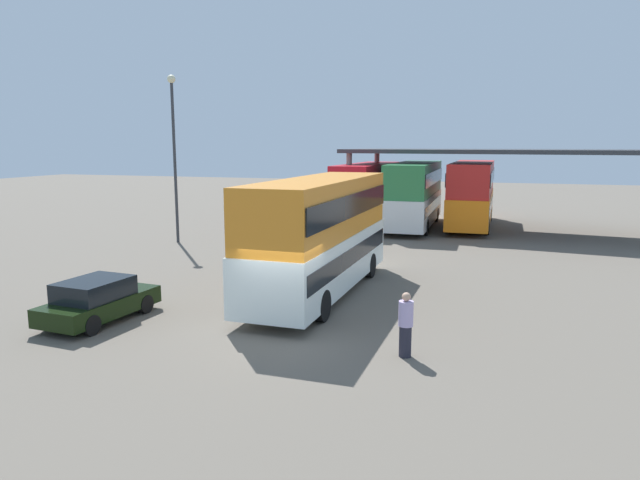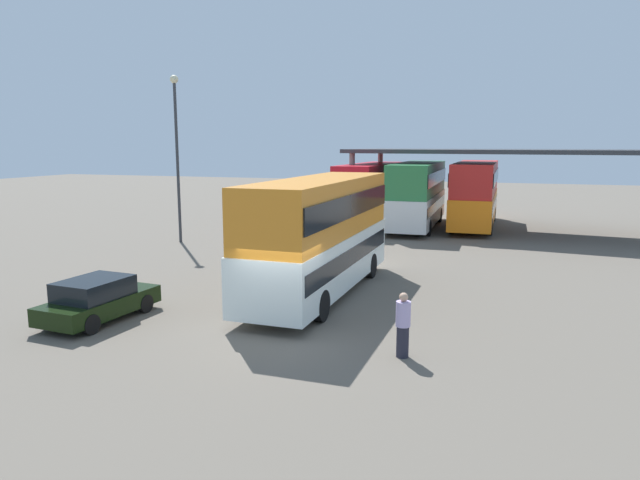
% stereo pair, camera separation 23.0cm
% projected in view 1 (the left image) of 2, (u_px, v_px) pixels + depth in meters
% --- Properties ---
extents(ground_plane, '(140.00, 140.00, 0.00)m').
position_uv_depth(ground_plane, '(283.00, 334.00, 16.48)').
color(ground_plane, '#645C51').
extents(double_decker_main, '(2.71, 10.11, 4.21)m').
position_uv_depth(double_decker_main, '(320.00, 232.00, 20.55)').
color(double_decker_main, white).
rests_on(double_decker_main, ground_plane).
extents(parked_hatchback, '(2.00, 3.93, 1.35)m').
position_uv_depth(parked_hatchback, '(98.00, 300.00, 17.56)').
color(parked_hatchback, black).
rests_on(parked_hatchback, ground_plane).
extents(double_decker_near_canopy, '(2.74, 10.10, 4.12)m').
position_uv_depth(double_decker_near_canopy, '(367.00, 191.00, 38.42)').
color(double_decker_near_canopy, orange).
rests_on(double_decker_near_canopy, ground_plane).
extents(double_decker_mid_row, '(2.68, 10.33, 4.24)m').
position_uv_depth(double_decker_mid_row, '(414.00, 192.00, 37.03)').
color(double_decker_mid_row, silver).
rests_on(double_decker_mid_row, ground_plane).
extents(double_decker_far_right, '(2.60, 10.59, 4.26)m').
position_uv_depth(double_decker_far_right, '(472.00, 192.00, 37.42)').
color(double_decker_far_right, orange).
rests_on(double_decker_far_right, ground_plane).
extents(depot_canopy, '(20.85, 9.09, 5.11)m').
position_uv_depth(depot_canopy, '(509.00, 154.00, 34.89)').
color(depot_canopy, '#33353A').
rests_on(depot_canopy, ground_plane).
extents(lamppost_tall, '(0.44, 0.44, 9.08)m').
position_uv_depth(lamppost_tall, '(174.00, 141.00, 30.90)').
color(lamppost_tall, '#33353A').
rests_on(lamppost_tall, ground_plane).
extents(pedestrian_waiting, '(0.38, 0.38, 1.71)m').
position_uv_depth(pedestrian_waiting, '(406.00, 325.00, 14.59)').
color(pedestrian_waiting, '#262633').
rests_on(pedestrian_waiting, ground_plane).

